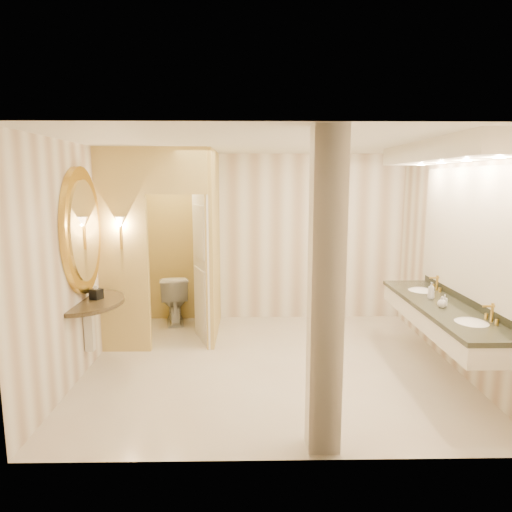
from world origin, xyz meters
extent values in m
plane|color=silver|center=(0.00, 0.00, 0.00)|extent=(4.50, 4.50, 0.00)
plane|color=white|center=(0.00, 0.00, 2.70)|extent=(4.50, 4.50, 0.00)
cube|color=white|center=(0.00, 2.00, 1.35)|extent=(4.50, 0.02, 2.70)
cube|color=white|center=(0.00, -2.00, 1.35)|extent=(4.50, 0.02, 2.70)
cube|color=white|center=(-2.25, 0.00, 1.35)|extent=(0.02, 4.00, 2.70)
cube|color=white|center=(2.25, 0.00, 1.35)|extent=(0.02, 4.00, 2.70)
cube|color=#D9CC71|center=(-0.80, 1.25, 1.35)|extent=(0.10, 1.50, 2.70)
cube|color=#D9CC71|center=(-1.93, 0.50, 1.35)|extent=(0.65, 0.10, 2.70)
cube|color=#D9CC71|center=(-1.20, 0.50, 2.40)|extent=(0.80, 0.10, 0.60)
cube|color=silver|center=(-0.94, 0.88, 1.05)|extent=(0.32, 0.77, 2.10)
cylinder|color=gold|center=(-1.93, 0.43, 1.55)|extent=(0.03, 0.03, 0.30)
cone|color=silver|center=(-1.93, 0.43, 1.75)|extent=(0.14, 0.14, 0.14)
cube|color=silver|center=(1.95, -0.40, 0.73)|extent=(0.60, 2.48, 0.24)
cube|color=black|center=(1.95, -0.40, 0.85)|extent=(0.64, 2.52, 0.05)
cube|color=black|center=(2.23, -0.40, 0.92)|extent=(0.03, 2.48, 0.10)
ellipsoid|color=white|center=(1.95, -1.07, 0.83)|extent=(0.40, 0.44, 0.15)
cylinder|color=gold|center=(2.15, -1.07, 0.96)|extent=(0.03, 0.03, 0.22)
ellipsoid|color=white|center=(1.95, 0.27, 0.83)|extent=(0.40, 0.44, 0.15)
cylinder|color=gold|center=(2.15, 0.27, 0.96)|extent=(0.03, 0.03, 0.22)
cube|color=white|center=(2.23, -0.40, 1.70)|extent=(0.03, 2.48, 1.40)
cube|color=silver|center=(1.95, -0.40, 2.59)|extent=(0.75, 2.68, 0.22)
cylinder|color=black|center=(-2.23, -0.15, 0.85)|extent=(1.13, 1.13, 0.05)
cube|color=silver|center=(-2.19, -0.15, 0.55)|extent=(0.10, 0.10, 0.60)
cylinder|color=gold|center=(-2.21, -0.15, 1.70)|extent=(0.07, 1.13, 1.13)
cylinder|color=white|center=(-2.17, -0.15, 1.70)|extent=(0.02, 0.91, 0.91)
cube|color=silver|center=(0.35, -1.80, 1.35)|extent=(0.27, 0.27, 2.70)
cube|color=black|center=(-2.10, -0.09, 0.94)|extent=(0.16, 0.16, 0.12)
imported|color=white|center=(-1.48, 1.75, 0.39)|extent=(0.57, 0.84, 0.79)
imported|color=beige|center=(1.94, -0.45, 0.94)|extent=(0.07, 0.07, 0.12)
imported|color=silver|center=(1.88, -0.53, 0.94)|extent=(0.11, 0.11, 0.13)
imported|color=#C6B28C|center=(1.90, -0.16, 0.98)|extent=(0.09, 0.09, 0.20)
camera|label=1|loc=(-0.29, -5.42, 2.27)|focal=32.00mm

